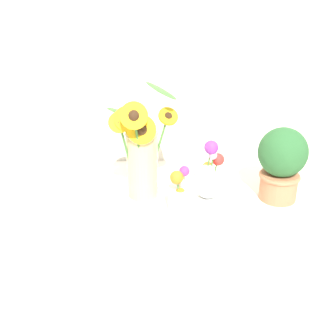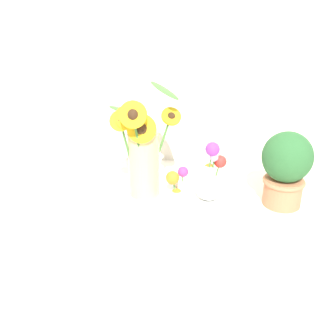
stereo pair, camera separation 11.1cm
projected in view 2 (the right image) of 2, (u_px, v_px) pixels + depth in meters
name	position (u px, v px, depth m)	size (l,w,h in m)	color
ground_plane	(170.00, 224.00, 1.16)	(6.00, 6.00, 0.00)	silver
serving_tray	(168.00, 203.00, 1.24)	(0.43, 0.43, 0.02)	white
mason_jar_sunflowers	(143.00, 153.00, 1.21)	(0.24, 0.21, 0.35)	#D1B77A
vase_small_center	(179.00, 197.00, 1.14)	(0.08, 0.11, 0.15)	white
vase_bulb_right	(210.00, 179.00, 1.22)	(0.09, 0.10, 0.19)	white
potted_plant	(286.00, 167.00, 1.21)	(0.15, 0.15, 0.24)	#B7704C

